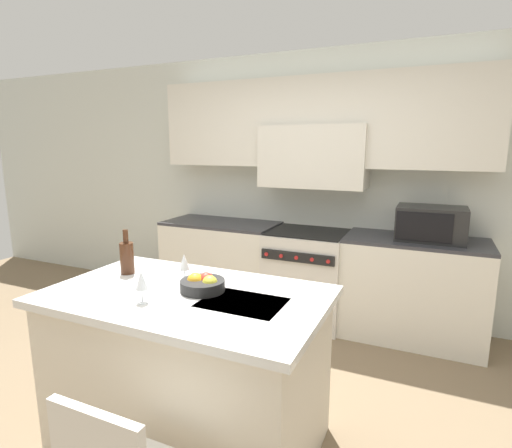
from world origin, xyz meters
The scene contains 10 objects.
ground_plane centered at (0.00, 0.00, 0.00)m, with size 10.00×10.00×0.00m, color #7A664C.
back_cabinetry centered at (0.00, 2.15, 1.58)m, with size 10.00×0.46×2.70m.
back_counter centered at (0.00, 1.90, 0.47)m, with size 3.22×0.62×0.94m.
range_stove centered at (0.00, 1.88, 0.46)m, with size 0.76×0.70×0.92m.
microwave centered at (1.10, 1.90, 1.09)m, with size 0.57×0.38×0.30m.
kitchen_island centered at (-0.13, -0.06, 0.48)m, with size 1.58×0.95×0.94m.
wine_bottle centered at (-0.67, 0.07, 1.05)m, with size 0.09×0.09×0.29m.
wine_glass_near centered at (-0.25, -0.28, 1.06)m, with size 0.07×0.07×0.17m.
wine_glass_far centered at (-0.24, 0.09, 1.06)m, with size 0.07×0.07×0.17m.
fruit_bowl centered at (-0.06, 0.00, 0.98)m, with size 0.25×0.25×0.10m.
Camera 1 is at (1.10, -1.85, 1.76)m, focal length 28.00 mm.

